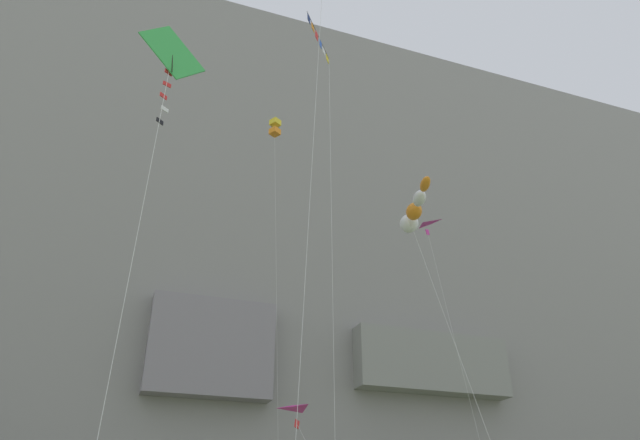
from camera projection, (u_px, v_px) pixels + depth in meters
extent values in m
cube|color=gray|center=(198.00, 276.00, 69.78)|extent=(180.00, 28.89, 60.66)
cube|color=gray|center=(211.00, 349.00, 51.36)|extent=(10.86, 2.92, 8.55)
cube|color=gray|center=(428.00, 365.00, 58.23)|extent=(16.07, 4.09, 5.81)
ellipsoid|color=white|center=(409.00, 223.00, 22.80)|extent=(0.94, 1.04, 0.74)
ellipsoid|color=orange|center=(414.00, 211.00, 21.88)|extent=(0.81, 1.00, 0.61)
ellipsoid|color=white|center=(419.00, 198.00, 20.96)|extent=(0.69, 0.96, 0.48)
ellipsoid|color=orange|center=(425.00, 184.00, 20.04)|extent=(0.56, 0.91, 0.35)
cylinder|color=silver|center=(475.00, 399.00, 18.32)|extent=(1.90, 2.91, 13.50)
cylinder|color=silver|center=(312.00, 165.00, 18.77)|extent=(2.90, 5.53, 26.89)
cube|color=yellow|center=(275.00, 123.00, 48.90)|extent=(0.99, 0.99, 0.51)
cube|color=orange|center=(275.00, 132.00, 48.46)|extent=(0.99, 0.99, 0.51)
cylinder|color=black|center=(279.00, 128.00, 48.78)|extent=(0.02, 0.02, 1.37)
cylinder|color=black|center=(271.00, 127.00, 48.59)|extent=(0.02, 0.02, 1.37)
cylinder|color=silver|center=(277.00, 316.00, 39.71)|extent=(0.74, 2.77, 32.12)
cube|color=green|center=(173.00, 52.00, 14.42)|extent=(1.73, 0.51, 1.77)
cylinder|color=black|center=(173.00, 52.00, 14.42)|extent=(0.14, 0.28, 1.45)
cube|color=red|center=(168.00, 72.00, 14.10)|extent=(0.19, 0.14, 0.10)
cube|color=red|center=(167.00, 84.00, 13.93)|extent=(0.20, 0.10, 0.10)
cube|color=red|center=(163.00, 96.00, 13.75)|extent=(0.18, 0.14, 0.10)
cube|color=white|center=(165.00, 109.00, 13.60)|extent=(0.18, 0.14, 0.10)
cube|color=black|center=(160.00, 121.00, 13.40)|extent=(0.17, 0.15, 0.10)
cylinder|color=silver|center=(123.00, 308.00, 10.59)|extent=(0.34, 1.32, 13.26)
pyramid|color=#CC3399|center=(423.00, 229.00, 43.07)|extent=(1.60, 1.86, 0.30)
cube|color=#CC3399|center=(428.00, 232.00, 43.33)|extent=(0.43, 0.24, 0.49)
cylinder|color=silver|center=(465.00, 381.00, 36.08)|extent=(0.40, 4.67, 22.74)
cylinder|color=black|center=(319.00, 36.00, 32.33)|extent=(2.33, 2.93, 0.02)
cube|color=yellow|center=(327.00, 59.00, 33.50)|extent=(0.29, 0.35, 0.44)
cube|color=white|center=(324.00, 51.00, 32.99)|extent=(0.30, 0.35, 0.44)
cube|color=blue|center=(320.00, 44.00, 32.47)|extent=(0.27, 0.33, 0.44)
cube|color=red|center=(317.00, 36.00, 31.95)|extent=(0.28, 0.34, 0.44)
cube|color=orange|center=(313.00, 28.00, 31.44)|extent=(0.29, 0.35, 0.44)
cube|color=navy|center=(309.00, 19.00, 30.92)|extent=(0.28, 0.34, 0.44)
cylinder|color=silver|center=(332.00, 245.00, 24.33)|extent=(2.42, 6.65, 27.24)
pyramid|color=#CC3399|center=(302.00, 423.00, 24.79)|extent=(1.36, 1.43, 0.21)
cube|color=red|center=(297.00, 424.00, 24.45)|extent=(0.30, 0.24, 0.37)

